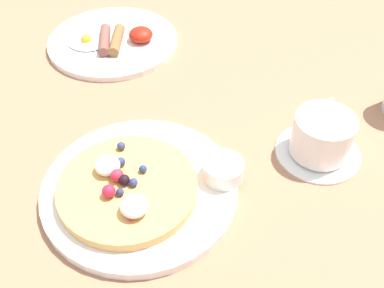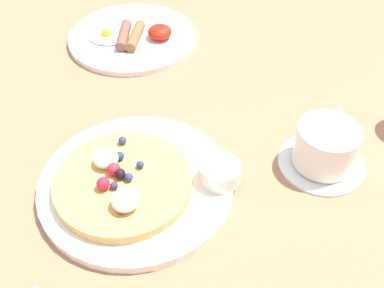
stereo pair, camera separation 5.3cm
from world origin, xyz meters
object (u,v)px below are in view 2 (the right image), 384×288
(coffee_saucer, at_px, (321,162))
(coffee_cup, at_px, (327,144))
(pancake_plate, at_px, (139,186))
(breakfast_plate, at_px, (133,37))
(syrup_ramekin, at_px, (220,172))

(coffee_saucer, bearing_deg, coffee_cup, 93.48)
(pancake_plate, relative_size, breakfast_plate, 1.07)
(pancake_plate, height_order, breakfast_plate, pancake_plate)
(pancake_plate, bearing_deg, syrup_ramekin, 33.46)
(breakfast_plate, bearing_deg, syrup_ramekin, -37.14)
(syrup_ramekin, bearing_deg, coffee_cup, 46.06)
(pancake_plate, height_order, syrup_ramekin, syrup_ramekin)
(syrup_ramekin, xyz_separation_m, coffee_saucer, (0.11, 0.11, -0.02))
(pancake_plate, bearing_deg, breakfast_plate, 126.94)
(syrup_ramekin, height_order, coffee_saucer, syrup_ramekin)
(coffee_saucer, distance_m, coffee_cup, 0.04)
(pancake_plate, distance_m, coffee_saucer, 0.27)
(syrup_ramekin, bearing_deg, coffee_saucer, 45.66)
(pancake_plate, bearing_deg, coffee_cup, 40.82)
(breakfast_plate, xyz_separation_m, coffee_saucer, (0.44, -0.14, -0.00))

